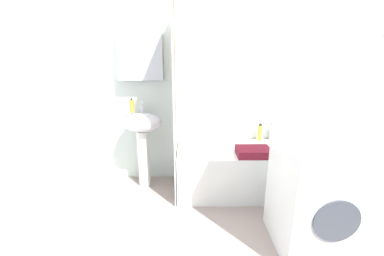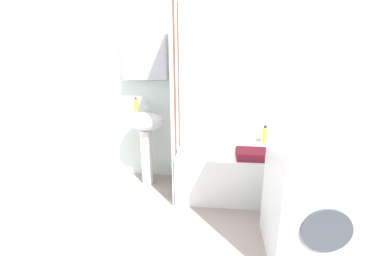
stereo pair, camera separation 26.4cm
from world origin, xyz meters
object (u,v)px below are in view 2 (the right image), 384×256
(shampoo_bottle, at_px, (300,137))
(lotion_bottle, at_px, (278,135))
(soap_dispenser, at_px, (136,105))
(bathtub, at_px, (244,172))
(towel_folded, at_px, (253,154))
(washer_dryer_stack, at_px, (316,159))
(body_wash_bottle, at_px, (265,135))
(sink, at_px, (146,132))
(conditioner_bottle, at_px, (290,135))

(shampoo_bottle, height_order, lotion_bottle, shampoo_bottle)
(soap_dispenser, relative_size, bathtub, 0.11)
(towel_folded, bearing_deg, soap_dispenser, 162.86)
(shampoo_bottle, bearing_deg, washer_dryer_stack, -102.28)
(soap_dispenser, xyz_separation_m, washer_dryer_stack, (1.62, -1.06, -0.14))
(soap_dispenser, bearing_deg, body_wash_bottle, 2.54)
(lotion_bottle, relative_size, body_wash_bottle, 1.02)
(shampoo_bottle, relative_size, lotion_bottle, 1.01)
(soap_dispenser, height_order, towel_folded, soap_dispenser)
(soap_dispenser, height_order, shampoo_bottle, soap_dispenser)
(body_wash_bottle, bearing_deg, bathtub, -131.11)
(soap_dispenser, bearing_deg, towel_folded, -17.14)
(soap_dispenser, height_order, body_wash_bottle, soap_dispenser)
(sink, bearing_deg, bathtub, -6.99)
(sink, distance_m, shampoo_bottle, 1.75)
(shampoo_bottle, distance_m, washer_dryer_stack, 1.13)
(shampoo_bottle, height_order, towel_folded, shampoo_bottle)
(bathtub, xyz_separation_m, towel_folded, (0.06, -0.19, 0.29))
(conditioner_bottle, distance_m, lotion_bottle, 0.12)
(soap_dispenser, relative_size, towel_folded, 0.47)
(lotion_bottle, height_order, towel_folded, lotion_bottle)
(soap_dispenser, xyz_separation_m, conditioner_bottle, (1.75, 0.05, -0.32))
(towel_folded, relative_size, washer_dryer_stack, 0.21)
(soap_dispenser, xyz_separation_m, lotion_bottle, (1.63, 0.07, -0.33))
(body_wash_bottle, distance_m, washer_dryer_stack, 1.15)
(bathtub, relative_size, lotion_bottle, 6.91)
(lotion_bottle, xyz_separation_m, body_wash_bottle, (-0.15, -0.00, -0.00))
(sink, height_order, towel_folded, sink)
(soap_dispenser, relative_size, lotion_bottle, 0.77)
(lotion_bottle, distance_m, washer_dryer_stack, 1.14)
(bathtub, height_order, towel_folded, towel_folded)
(lotion_bottle, height_order, washer_dryer_stack, washer_dryer_stack)
(washer_dryer_stack, bearing_deg, sink, 146.71)
(sink, xyz_separation_m, body_wash_bottle, (1.36, 0.14, -0.03))
(sink, relative_size, conditioner_bottle, 3.65)
(bathtub, bearing_deg, soap_dispenser, 170.40)
(soap_dispenser, distance_m, body_wash_bottle, 1.51)
(lotion_bottle, bearing_deg, soap_dispenser, -177.66)
(conditioner_bottle, bearing_deg, towel_folded, -135.54)
(conditioner_bottle, relative_size, body_wash_bottle, 1.16)
(bathtub, height_order, conditioner_bottle, conditioner_bottle)
(shampoo_bottle, distance_m, lotion_bottle, 0.23)
(sink, height_order, body_wash_bottle, sink)
(soap_dispenser, distance_m, towel_folded, 1.41)
(shampoo_bottle, height_order, body_wash_bottle, shampoo_bottle)
(soap_dispenser, distance_m, shampoo_bottle, 1.89)
(bathtub, height_order, washer_dryer_stack, washer_dryer_stack)
(sink, distance_m, body_wash_bottle, 1.37)
(bathtub, relative_size, shampoo_bottle, 6.86)
(conditioner_bottle, distance_m, washer_dryer_stack, 1.13)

